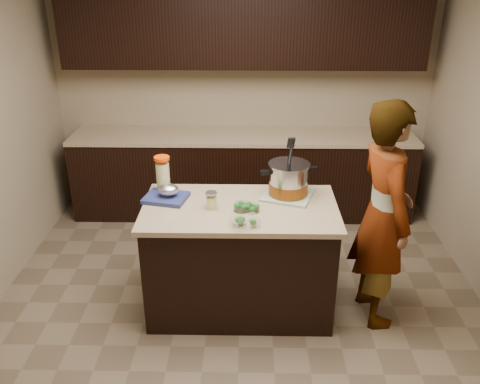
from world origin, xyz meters
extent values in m
plane|color=brown|center=(0.00, 0.00, 0.00)|extent=(4.00, 4.00, 0.00)
cube|color=tan|center=(0.00, 2.00, 1.35)|extent=(4.00, 0.04, 2.70)
cube|color=tan|center=(0.00, -2.00, 1.35)|extent=(4.00, 0.04, 2.70)
cube|color=black|center=(0.00, 1.70, 0.43)|extent=(3.60, 0.60, 0.86)
cube|color=tan|center=(0.00, 1.70, 0.88)|extent=(3.60, 0.63, 0.04)
cube|color=black|center=(0.00, 1.82, 1.95)|extent=(3.60, 0.35, 0.75)
cube|color=black|center=(0.00, 0.00, 0.43)|extent=(1.40, 0.75, 0.86)
cube|color=tan|center=(0.00, 0.00, 0.88)|extent=(1.46, 0.81, 0.04)
cube|color=#58835B|center=(0.37, 0.20, 0.91)|extent=(0.46, 0.46, 0.02)
cylinder|color=#B7B7BC|center=(0.37, 0.20, 1.04)|extent=(0.35, 0.35, 0.23)
cylinder|color=brown|center=(0.37, 0.20, 0.97)|extent=(0.36, 0.36, 0.10)
cylinder|color=#B7B7BC|center=(0.37, 0.20, 1.16)|extent=(0.38, 0.38, 0.02)
cube|color=black|center=(0.19, 0.16, 1.11)|extent=(0.08, 0.05, 0.03)
cube|color=black|center=(0.55, 0.23, 1.11)|extent=(0.08, 0.05, 0.03)
cylinder|color=black|center=(0.37, 0.16, 1.23)|extent=(0.05, 0.13, 0.29)
cylinder|color=#DDD787|center=(-0.61, 0.25, 1.02)|extent=(0.12, 0.12, 0.24)
cylinder|color=white|center=(-0.61, 0.25, 1.04)|extent=(0.13, 0.13, 0.27)
cylinder|color=#FC4405|center=(-0.61, 0.25, 1.18)|extent=(0.13, 0.13, 0.02)
cylinder|color=#DDD787|center=(-0.21, -0.03, 0.95)|extent=(0.09, 0.09, 0.09)
cylinder|color=white|center=(-0.21, -0.03, 0.96)|extent=(0.10, 0.10, 0.12)
cylinder|color=silver|center=(-0.21, -0.03, 1.03)|extent=(0.11, 0.11, 0.02)
cylinder|color=silver|center=(0.09, -0.08, 0.93)|extent=(0.13, 0.13, 0.06)
cylinder|color=silver|center=(0.02, -0.07, 0.93)|extent=(0.13, 0.13, 0.06)
cube|color=silver|center=(0.04, -0.30, 0.93)|extent=(0.22, 0.19, 0.07)
cube|color=navy|center=(-0.57, 0.11, 0.92)|extent=(0.36, 0.31, 0.03)
ellipsoid|color=silver|center=(-0.55, 0.11, 0.98)|extent=(0.16, 0.13, 0.09)
imported|color=gray|center=(1.05, -0.07, 0.87)|extent=(0.52, 0.70, 1.74)
camera|label=1|loc=(0.06, -3.39, 2.59)|focal=38.00mm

